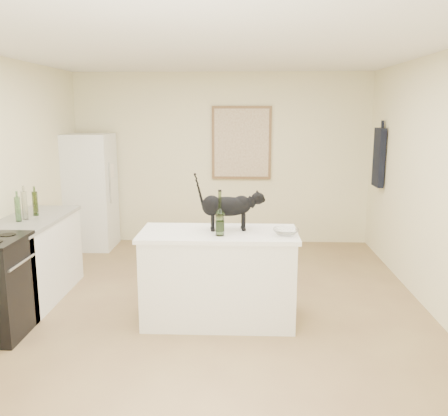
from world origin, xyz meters
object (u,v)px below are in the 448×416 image
(fridge, at_px, (90,191))
(wine_bottle, at_px, (220,216))
(black_cat, at_px, (227,209))
(glass_bowl, at_px, (286,232))

(fridge, distance_m, wine_bottle, 3.41)
(black_cat, xyz_separation_m, glass_bowl, (0.55, -0.18, -0.18))
(fridge, bearing_deg, glass_bowl, -44.77)
(black_cat, relative_size, glass_bowl, 2.46)
(fridge, distance_m, glass_bowl, 3.78)
(fridge, relative_size, black_cat, 2.87)
(black_cat, height_order, glass_bowl, black_cat)
(fridge, xyz_separation_m, glass_bowl, (2.68, -2.66, 0.08))
(wine_bottle, height_order, glass_bowl, wine_bottle)
(wine_bottle, bearing_deg, fridge, 127.51)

